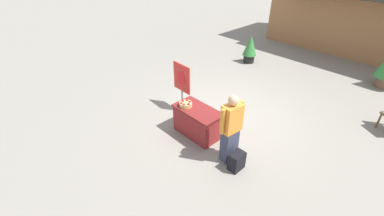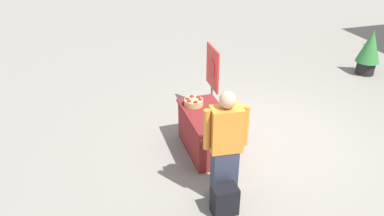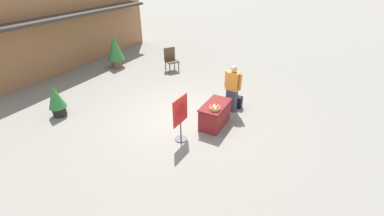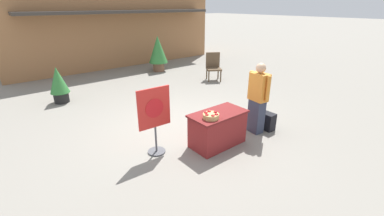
# 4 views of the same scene
# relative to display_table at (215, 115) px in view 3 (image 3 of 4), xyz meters

# --- Properties ---
(ground_plane) EXTENTS (120.00, 120.00, 0.00)m
(ground_plane) POSITION_rel_display_table_xyz_m (-0.03, 1.15, -0.37)
(ground_plane) COLOR gray
(storefront_building) EXTENTS (10.08, 4.68, 4.06)m
(storefront_building) POSITION_rel_display_table_xyz_m (1.80, 10.02, 1.66)
(storefront_building) COLOR #9E6B42
(storefront_building) RESTS_ON ground_plane
(display_table) EXTENTS (1.22, 0.66, 0.74)m
(display_table) POSITION_rel_display_table_xyz_m (0.00, 0.00, 0.00)
(display_table) COLOR maroon
(display_table) RESTS_ON ground_plane
(apple_basket) EXTENTS (0.32, 0.32, 0.13)m
(apple_basket) POSITION_rel_display_table_xyz_m (-0.31, -0.11, 0.43)
(apple_basket) COLOR tan
(apple_basket) RESTS_ON display_table
(person_visitor) EXTENTS (0.31, 0.61, 1.65)m
(person_visitor) POSITION_rel_display_table_xyz_m (1.13, -0.13, 0.47)
(person_visitor) COLOR #33384C
(person_visitor) RESTS_ON ground_plane
(backpack) EXTENTS (0.24, 0.34, 0.42)m
(backpack) POSITION_rel_display_table_xyz_m (1.44, -0.24, -0.16)
(backpack) COLOR black
(backpack) RESTS_ON ground_plane
(poster_board) EXTENTS (0.69, 0.36, 1.39)m
(poster_board) POSITION_rel_display_table_xyz_m (-1.20, 0.55, 0.41)
(poster_board) COLOR #4C4C51
(poster_board) RESTS_ON ground_plane
(patio_chair) EXTENTS (0.76, 0.76, 1.07)m
(patio_chair) POSITION_rel_display_table_xyz_m (3.46, 3.82, 0.21)
(patio_chair) COLOR brown
(patio_chair) RESTS_ON ground_plane
(potted_plant_far_left) EXTENTS (0.56, 0.56, 1.11)m
(potted_plant_far_left) POSITION_rel_display_table_xyz_m (-1.95, 4.87, 0.23)
(potted_plant_far_left) COLOR black
(potted_plant_far_left) RESTS_ON ground_plane
(potted_plant_far_right) EXTENTS (0.83, 0.83, 1.56)m
(potted_plant_far_right) POSITION_rel_display_table_xyz_m (2.53, 6.40, 0.51)
(potted_plant_far_right) COLOR brown
(potted_plant_far_right) RESTS_ON ground_plane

